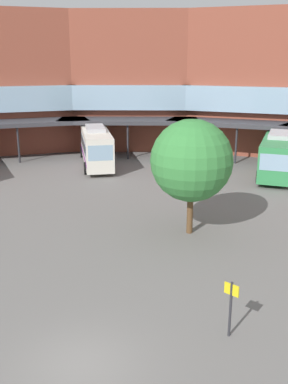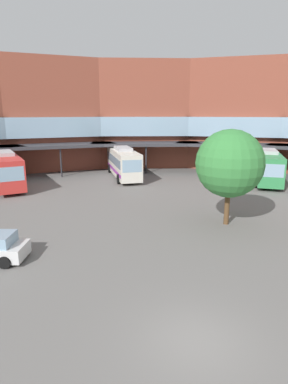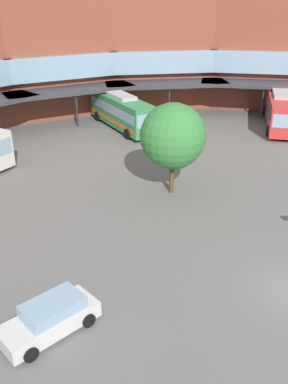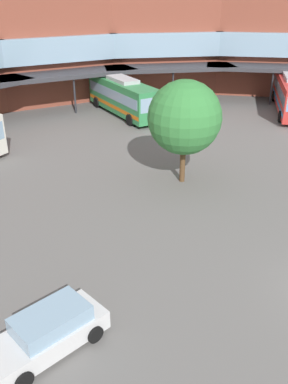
{
  "view_description": "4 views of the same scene",
  "coord_description": "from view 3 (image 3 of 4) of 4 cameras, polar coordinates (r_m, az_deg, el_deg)",
  "views": [
    {
      "loc": [
        2.36,
        -12.89,
        10.04
      ],
      "look_at": [
        1.91,
        15.52,
        1.48
      ],
      "focal_mm": 42.12,
      "sensor_mm": 36.0,
      "label": 1
    },
    {
      "loc": [
        -2.32,
        -9.72,
        7.85
      ],
      "look_at": [
        -1.09,
        15.58,
        1.58
      ],
      "focal_mm": 30.34,
      "sensor_mm": 36.0,
      "label": 2
    },
    {
      "loc": [
        -17.87,
        -5.96,
        13.81
      ],
      "look_at": [
        0.82,
        11.34,
        1.61
      ],
      "focal_mm": 39.81,
      "sensor_mm": 36.0,
      "label": 3
    },
    {
      "loc": [
        -15.97,
        -3.06,
        11.82
      ],
      "look_at": [
        -0.7,
        10.71,
        1.6
      ],
      "focal_mm": 38.91,
      "sensor_mm": 36.0,
      "label": 4
    }
  ],
  "objects": [
    {
      "name": "bus_3",
      "position": [
        46.76,
        -3.0,
        10.78
      ],
      "size": [
        5.87,
        11.41,
        3.69
      ],
      "rotation": [
        0.0,
        0.0,
        4.4
      ],
      "color": "#338C4C",
      "rests_on": "ground"
    },
    {
      "name": "parked_car",
      "position": [
        19.93,
        -12.45,
        -16.13
      ],
      "size": [
        4.52,
        2.28,
        1.53
      ],
      "rotation": [
        0.0,
        0.0,
        3.07
      ],
      "color": "silver",
      "rests_on": "ground"
    },
    {
      "name": "bus_2",
      "position": [
        49.87,
        17.67,
        10.58
      ],
      "size": [
        11.9,
        8.39,
        3.71
      ],
      "rotation": [
        0.0,
        0.0,
        3.68
      ],
      "color": "red",
      "rests_on": "ground"
    },
    {
      "name": "station_building",
      "position": [
        36.88,
        -17.93,
        13.96
      ],
      "size": [
        84.68,
        41.71,
        14.76
      ],
      "color": "brown",
      "rests_on": "ground"
    },
    {
      "name": "plaza_tree",
      "position": [
        30.38,
        3.9,
        7.46
      ],
      "size": [
        4.71,
        4.71,
        6.75
      ],
      "color": "brown",
      "rests_on": "ground"
    }
  ]
}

